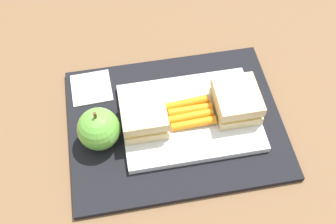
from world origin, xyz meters
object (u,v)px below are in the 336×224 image
(sandwich_half_right, at_px, (143,115))
(sandwich_half_left, at_px, (236,101))
(carrot_sticks_bundle, at_px, (191,113))
(apple, at_px, (99,129))
(food_tray, at_px, (190,117))
(paper_napkin, at_px, (91,88))

(sandwich_half_right, bearing_deg, sandwich_half_left, 180.00)
(sandwich_half_right, xyz_separation_m, carrot_sticks_bundle, (-0.08, 0.00, -0.01))
(sandwich_half_left, height_order, apple, apple)
(food_tray, bearing_deg, apple, 5.29)
(paper_napkin, bearing_deg, sandwich_half_left, 158.18)
(sandwich_half_left, distance_m, paper_napkin, 0.26)
(apple, height_order, paper_napkin, apple)
(food_tray, relative_size, carrot_sticks_bundle, 2.94)
(carrot_sticks_bundle, distance_m, apple, 0.15)
(sandwich_half_left, xyz_separation_m, carrot_sticks_bundle, (0.08, 0.00, -0.01))
(sandwich_half_right, relative_size, apple, 1.00)
(carrot_sticks_bundle, xyz_separation_m, apple, (0.15, 0.01, 0.02))
(sandwich_half_left, bearing_deg, paper_napkin, -21.82)
(apple, bearing_deg, sandwich_half_left, -176.50)
(paper_napkin, bearing_deg, food_tray, 149.23)
(carrot_sticks_bundle, xyz_separation_m, paper_napkin, (0.16, -0.10, -0.02))
(food_tray, relative_size, sandwich_half_right, 2.88)
(carrot_sticks_bundle, bearing_deg, apple, 5.25)
(sandwich_half_left, relative_size, apple, 1.00)
(food_tray, bearing_deg, sandwich_half_right, 0.00)
(sandwich_half_left, distance_m, apple, 0.23)
(sandwich_half_left, bearing_deg, food_tray, 0.00)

